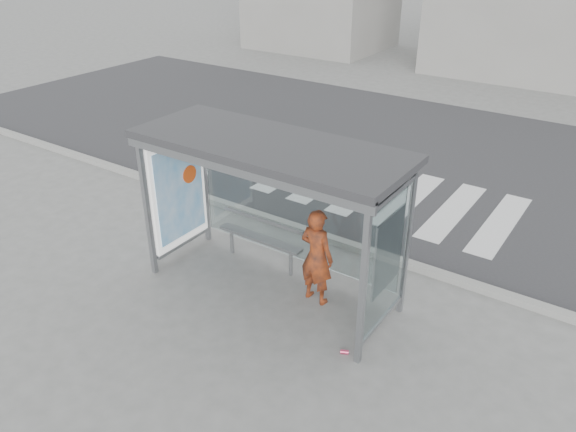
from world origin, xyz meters
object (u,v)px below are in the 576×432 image
(bus_shelter, at_px, (252,175))
(bench, at_px, (260,238))
(soda_can, at_px, (345,352))
(person, at_px, (317,256))

(bus_shelter, xyz_separation_m, bench, (-0.27, 0.52, -1.46))
(bench, relative_size, soda_can, 14.47)
(person, bearing_deg, bus_shelter, 13.09)
(bench, bearing_deg, person, -15.13)
(bus_shelter, bearing_deg, bench, 117.34)
(bus_shelter, distance_m, person, 1.62)
(bench, bearing_deg, soda_can, -27.41)
(bus_shelter, relative_size, person, 2.61)
(person, relative_size, soda_can, 14.01)
(soda_can, bearing_deg, person, 139.58)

